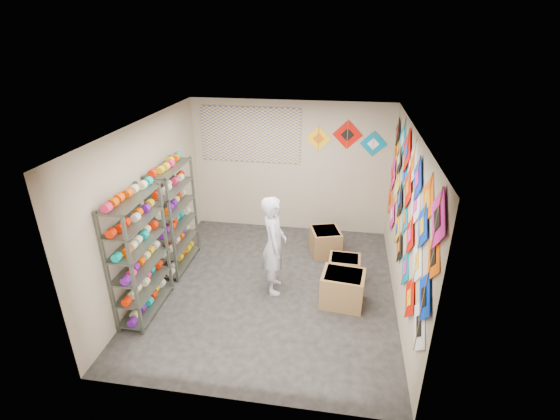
% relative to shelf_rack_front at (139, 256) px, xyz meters
% --- Properties ---
extents(ground, '(4.50, 4.50, 0.00)m').
position_rel_shelf_rack_front_xyz_m(ground, '(1.78, 0.85, -0.95)').
color(ground, black).
extents(room_walls, '(4.50, 4.50, 4.50)m').
position_rel_shelf_rack_front_xyz_m(room_walls, '(1.78, 0.85, 0.69)').
color(room_walls, tan).
rests_on(room_walls, ground).
extents(shelf_rack_front, '(0.40, 1.10, 1.90)m').
position_rel_shelf_rack_front_xyz_m(shelf_rack_front, '(0.00, 0.00, 0.00)').
color(shelf_rack_front, '#4C5147').
rests_on(shelf_rack_front, ground).
extents(shelf_rack_back, '(0.40, 1.10, 1.90)m').
position_rel_shelf_rack_front_xyz_m(shelf_rack_back, '(0.00, 1.30, 0.00)').
color(shelf_rack_back, '#4C5147').
rests_on(shelf_rack_back, ground).
extents(string_spools, '(0.12, 2.36, 0.12)m').
position_rel_shelf_rack_front_xyz_m(string_spools, '(-0.00, 0.65, 0.10)').
color(string_spools, '#F22255').
rests_on(string_spools, ground).
extents(kite_wall_display, '(0.06, 4.35, 2.05)m').
position_rel_shelf_rack_front_xyz_m(kite_wall_display, '(3.76, 0.82, 0.71)').
color(kite_wall_display, white).
rests_on(kite_wall_display, room_walls).
extents(back_wall_kites, '(1.56, 0.02, 0.70)m').
position_rel_shelf_rack_front_xyz_m(back_wall_kites, '(2.88, 3.09, 1.05)').
color(back_wall_kites, yellow).
rests_on(back_wall_kites, room_walls).
extents(poster, '(2.00, 0.01, 1.10)m').
position_rel_shelf_rack_front_xyz_m(poster, '(0.98, 3.08, 1.05)').
color(poster, '#4E4597').
rests_on(poster, room_walls).
extents(shopkeeper, '(0.75, 0.63, 1.65)m').
position_rel_shelf_rack_front_xyz_m(shopkeeper, '(1.83, 0.84, -0.12)').
color(shopkeeper, silver).
rests_on(shopkeeper, ground).
extents(carton_a, '(0.70, 0.61, 0.54)m').
position_rel_shelf_rack_front_xyz_m(carton_a, '(2.95, 0.63, -0.68)').
color(carton_a, olive).
rests_on(carton_a, ground).
extents(carton_b, '(0.53, 0.44, 0.43)m').
position_rel_shelf_rack_front_xyz_m(carton_b, '(2.96, 1.30, -0.74)').
color(carton_b, olive).
rests_on(carton_b, ground).
extents(carton_c, '(0.66, 0.69, 0.50)m').
position_rel_shelf_rack_front_xyz_m(carton_c, '(2.60, 2.12, -0.70)').
color(carton_c, olive).
rests_on(carton_c, ground).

